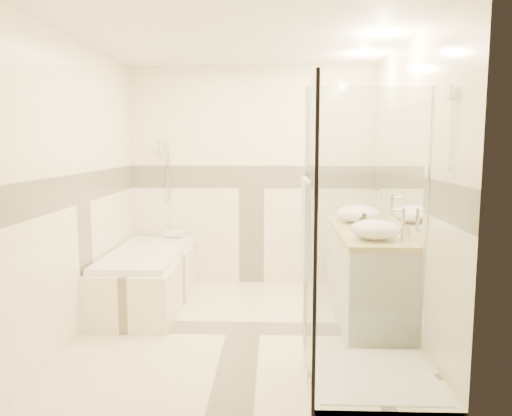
{
  "coord_description": "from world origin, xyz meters",
  "views": [
    {
      "loc": [
        0.27,
        -4.27,
        1.63
      ],
      "look_at": [
        0.1,
        0.25,
        1.05
      ],
      "focal_mm": 35.0,
      "sensor_mm": 36.0,
      "label": 1
    }
  ],
  "objects_px": {
    "shower_enclosure": "(357,311)",
    "vessel_sink_far": "(375,229)",
    "vessel_sink_near": "(358,213)",
    "vanity": "(366,274)",
    "bathtub": "(148,275)",
    "amenity_bottle_b": "(364,220)",
    "amenity_bottle_a": "(365,222)"
  },
  "relations": [
    {
      "from": "shower_enclosure",
      "to": "vessel_sink_far",
      "type": "distance_m",
      "value": 0.95
    },
    {
      "from": "vessel_sink_far",
      "to": "vessel_sink_near",
      "type": "bearing_deg",
      "value": 90.0
    },
    {
      "from": "vanity",
      "to": "shower_enclosure",
      "type": "height_order",
      "value": "shower_enclosure"
    },
    {
      "from": "shower_enclosure",
      "to": "vessel_sink_far",
      "type": "height_order",
      "value": "shower_enclosure"
    },
    {
      "from": "bathtub",
      "to": "vanity",
      "type": "xyz_separation_m",
      "value": [
        2.15,
        -0.35,
        0.12
      ]
    },
    {
      "from": "shower_enclosure",
      "to": "amenity_bottle_b",
      "type": "xyz_separation_m",
      "value": [
        0.27,
        1.36,
        0.41
      ]
    },
    {
      "from": "shower_enclosure",
      "to": "amenity_bottle_b",
      "type": "distance_m",
      "value": 1.45
    },
    {
      "from": "bathtub",
      "to": "vessel_sink_far",
      "type": "relative_size",
      "value": 4.13
    },
    {
      "from": "vessel_sink_far",
      "to": "amenity_bottle_b",
      "type": "xyz_separation_m",
      "value": [
        0.0,
        0.56,
        -0.01
      ]
    },
    {
      "from": "vanity",
      "to": "vessel_sink_near",
      "type": "relative_size",
      "value": 3.68
    },
    {
      "from": "vanity",
      "to": "amenity_bottle_b",
      "type": "height_order",
      "value": "amenity_bottle_b"
    },
    {
      "from": "shower_enclosure",
      "to": "amenity_bottle_a",
      "type": "distance_m",
      "value": 1.36
    },
    {
      "from": "shower_enclosure",
      "to": "vanity",
      "type": "bearing_deg",
      "value": 77.03
    },
    {
      "from": "bathtub",
      "to": "vessel_sink_near",
      "type": "relative_size",
      "value": 3.86
    },
    {
      "from": "vessel_sink_far",
      "to": "amenity_bottle_a",
      "type": "xyz_separation_m",
      "value": [
        0.0,
        0.46,
        -0.01
      ]
    },
    {
      "from": "shower_enclosure",
      "to": "amenity_bottle_a",
      "type": "xyz_separation_m",
      "value": [
        0.27,
        1.26,
        0.42
      ]
    },
    {
      "from": "amenity_bottle_a",
      "to": "vessel_sink_near",
      "type": "bearing_deg",
      "value": 90.0
    },
    {
      "from": "shower_enclosure",
      "to": "amenity_bottle_b",
      "type": "relative_size",
      "value": 14.62
    },
    {
      "from": "shower_enclosure",
      "to": "vessel_sink_far",
      "type": "xyz_separation_m",
      "value": [
        0.27,
        0.8,
        0.43
      ]
    },
    {
      "from": "vanity",
      "to": "bathtub",
      "type": "bearing_deg",
      "value": 170.75
    },
    {
      "from": "vessel_sink_near",
      "to": "amenity_bottle_a",
      "type": "height_order",
      "value": "vessel_sink_near"
    },
    {
      "from": "bathtub",
      "to": "shower_enclosure",
      "type": "bearing_deg",
      "value": -41.1
    },
    {
      "from": "vanity",
      "to": "vessel_sink_near",
      "type": "height_order",
      "value": "vessel_sink_near"
    },
    {
      "from": "vessel_sink_far",
      "to": "amenity_bottle_a",
      "type": "relative_size",
      "value": 2.87
    },
    {
      "from": "vanity",
      "to": "shower_enclosure",
      "type": "bearing_deg",
      "value": -102.97
    },
    {
      "from": "amenity_bottle_b",
      "to": "amenity_bottle_a",
      "type": "bearing_deg",
      "value": -90.0
    },
    {
      "from": "vessel_sink_far",
      "to": "shower_enclosure",
      "type": "bearing_deg",
      "value": -108.73
    },
    {
      "from": "vanity",
      "to": "vessel_sink_near",
      "type": "bearing_deg",
      "value": 92.64
    },
    {
      "from": "vessel_sink_near",
      "to": "vessel_sink_far",
      "type": "distance_m",
      "value": 0.9
    },
    {
      "from": "vanity",
      "to": "vessel_sink_far",
      "type": "bearing_deg",
      "value": -92.45
    },
    {
      "from": "vessel_sink_near",
      "to": "amenity_bottle_a",
      "type": "distance_m",
      "value": 0.44
    },
    {
      "from": "vanity",
      "to": "vessel_sink_near",
      "type": "distance_m",
      "value": 0.67
    }
  ]
}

